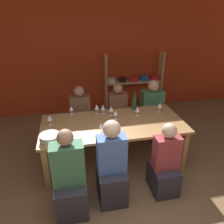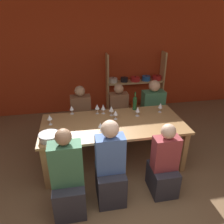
{
  "view_description": "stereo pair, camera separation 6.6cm",
  "coord_description": "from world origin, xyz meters",
  "views": [
    {
      "loc": [
        -0.55,
        -1.5,
        2.48
      ],
      "look_at": [
        0.09,
        1.66,
        0.92
      ],
      "focal_mm": 35.0,
      "sensor_mm": 36.0,
      "label": 1
    },
    {
      "loc": [
        -0.49,
        -1.51,
        2.48
      ],
      "look_at": [
        0.09,
        1.66,
        0.92
      ],
      "focal_mm": 35.0,
      "sensor_mm": 36.0,
      "label": 2
    }
  ],
  "objects": [
    {
      "name": "wine_bottle_green",
      "position": [
        0.58,
        1.99,
        0.91
      ],
      "size": [
        0.07,
        0.07,
        0.34
      ],
      "color": "#1E4C23",
      "rests_on": "dining_table"
    },
    {
      "name": "person_far_b",
      "position": [
        0.36,
        2.39,
        0.42
      ],
      "size": [
        0.37,
        0.46,
        1.15
      ],
      "rotation": [
        0.0,
        0.0,
        3.14
      ],
      "color": "#2D2D38",
      "rests_on": "ground_plane"
    },
    {
      "name": "person_far_c",
      "position": [
        -0.39,
        2.37,
        0.43
      ],
      "size": [
        0.38,
        0.48,
        1.16
      ],
      "rotation": [
        0.0,
        0.0,
        3.14
      ],
      "color": "#2D2D38",
      "rests_on": "ground_plane"
    },
    {
      "name": "wine_glass_red_e",
      "position": [
        0.12,
        1.84,
        0.9
      ],
      "size": [
        0.08,
        0.08,
        0.18
      ],
      "color": "white",
      "rests_on": "dining_table"
    },
    {
      "name": "shelf_unit",
      "position": [
        1.05,
        3.63,
        0.52
      ],
      "size": [
        1.47,
        0.3,
        1.48
      ],
      "color": "tan",
      "rests_on": "ground_plane"
    },
    {
      "name": "person_far_a",
      "position": [
        1.09,
        2.4,
        0.42
      ],
      "size": [
        0.45,
        0.56,
        1.17
      ],
      "rotation": [
        0.0,
        0.0,
        3.14
      ],
      "color": "#2D2D38",
      "rests_on": "ground_plane"
    },
    {
      "name": "wine_glass_red_d",
      "position": [
        -0.14,
        1.33,
        0.87
      ],
      "size": [
        0.07,
        0.07,
        0.15
      ],
      "color": "white",
      "rests_on": "dining_table"
    },
    {
      "name": "wine_glass_red_c",
      "position": [
        -0.01,
        1.93,
        0.89
      ],
      "size": [
        0.08,
        0.08,
        0.17
      ],
      "color": "white",
      "rests_on": "dining_table"
    },
    {
      "name": "wine_glass_red_a",
      "position": [
        -0.12,
        1.95,
        0.9
      ],
      "size": [
        0.08,
        0.08,
        0.18
      ],
      "color": "white",
      "rests_on": "dining_table"
    },
    {
      "name": "wine_glass_empty_a",
      "position": [
        0.56,
        1.73,
        0.89
      ],
      "size": [
        0.08,
        0.08,
        0.17
      ],
      "color": "white",
      "rests_on": "dining_table"
    },
    {
      "name": "person_near_a",
      "position": [
        -0.1,
        0.76,
        0.47
      ],
      "size": [
        0.38,
        0.47,
        1.25
      ],
      "color": "#2D2D38",
      "rests_on": "ground_plane"
    },
    {
      "name": "wine_glass_red_b",
      "position": [
        0.16,
        1.68,
        0.88
      ],
      "size": [
        0.08,
        0.08,
        0.16
      ],
      "color": "white",
      "rests_on": "dining_table"
    },
    {
      "name": "dining_table",
      "position": [
        0.09,
        1.56,
        0.69
      ],
      "size": [
        2.32,
        1.05,
        0.77
      ],
      "color": "#AD7F4C",
      "rests_on": "ground_plane"
    },
    {
      "name": "wine_glass_white_b",
      "position": [
        -0.56,
        2.02,
        0.88
      ],
      "size": [
        0.07,
        0.07,
        0.15
      ],
      "color": "white",
      "rests_on": "dining_table"
    },
    {
      "name": "wine_glass_white_c",
      "position": [
        0.99,
        1.8,
        0.9
      ],
      "size": [
        0.08,
        0.08,
        0.18
      ],
      "color": "white",
      "rests_on": "dining_table"
    },
    {
      "name": "wall_back_red",
      "position": [
        0.0,
        3.83,
        1.35
      ],
      "size": [
        8.8,
        0.06,
        2.7
      ],
      "color": "#B23819",
      "rests_on": "ground_plane"
    },
    {
      "name": "person_near_b",
      "position": [
        0.68,
        0.76,
        0.41
      ],
      "size": [
        0.36,
        0.44,
        1.12
      ],
      "color": "#2D2D38",
      "rests_on": "ground_plane"
    },
    {
      "name": "person_near_c",
      "position": [
        -0.65,
        0.68,
        0.45
      ],
      "size": [
        0.4,
        0.5,
        1.24
      ],
      "color": "#2D2D38",
      "rests_on": "ground_plane"
    },
    {
      "name": "mixing_bowl",
      "position": [
        -0.89,
        1.23,
        0.82
      ],
      "size": [
        0.3,
        0.3,
        0.1
      ],
      "color": "#B7BABC",
      "rests_on": "dining_table"
    },
    {
      "name": "wine_glass_white_a",
      "position": [
        -0.91,
        1.69,
        0.9
      ],
      "size": [
        0.08,
        0.08,
        0.17
      ],
      "color": "white",
      "rests_on": "dining_table"
    }
  ]
}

